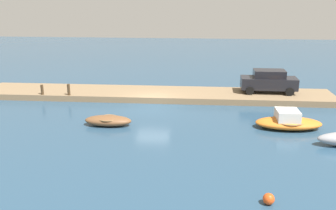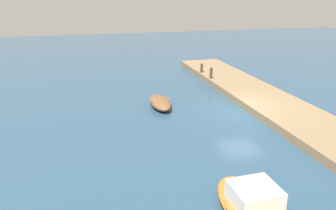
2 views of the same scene
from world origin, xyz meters
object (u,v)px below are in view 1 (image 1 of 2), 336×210
at_px(mooring_post_mid_west, 42,90).
at_px(parked_car, 269,81).
at_px(mooring_post_west, 69,90).
at_px(dinghy_brown, 108,120).
at_px(marker_buoy, 269,199).
at_px(motorboat_orange, 288,122).

bearing_deg(mooring_post_mid_west, parked_car, -173.26).
bearing_deg(mooring_post_west, parked_car, -172.35).
xyz_separation_m(dinghy_brown, parked_car, (-11.01, -7.29, 1.05)).
bearing_deg(mooring_post_mid_west, marker_buoy, 137.13).
relative_size(motorboat_orange, marker_buoy, 8.63).
relative_size(mooring_post_west, marker_buoy, 1.85).
relative_size(mooring_post_mid_west, marker_buoy, 1.63).
height_order(motorboat_orange, marker_buoy, motorboat_orange).
relative_size(dinghy_brown, mooring_post_west, 3.41).
height_order(mooring_post_west, parked_car, parked_car).
distance_m(mooring_post_west, parked_car, 15.43).
height_order(dinghy_brown, parked_car, parked_car).
bearing_deg(mooring_post_west, motorboat_orange, 162.63).
bearing_deg(dinghy_brown, mooring_post_west, -50.23).
xyz_separation_m(parked_car, marker_buoy, (2.56, 15.81, -1.15)).
distance_m(mooring_post_mid_west, parked_car, 17.51).
relative_size(motorboat_orange, dinghy_brown, 1.37).
bearing_deg(dinghy_brown, motorboat_orange, -177.31).
bearing_deg(parked_car, mooring_post_mid_west, 8.09).
distance_m(motorboat_orange, parked_car, 6.93).
bearing_deg(mooring_post_west, mooring_post_mid_west, 0.00).
xyz_separation_m(motorboat_orange, dinghy_brown, (11.11, 0.42, -0.11)).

